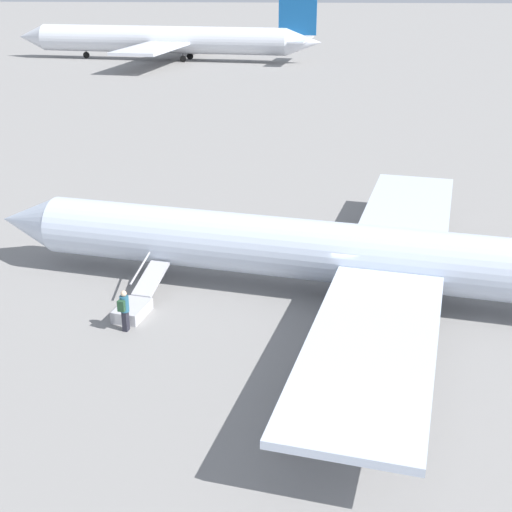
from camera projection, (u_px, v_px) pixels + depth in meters
name	position (u px, v px, depth m)	size (l,w,h in m)	color
ground_plane	(357.00, 298.00, 31.24)	(600.00, 600.00, 0.00)	gray
airplane_main	(383.00, 257.00, 30.20)	(35.27, 27.41, 6.95)	silver
airplane_far_left	(168.00, 39.00, 111.76)	(49.79, 38.14, 10.73)	silver
boarding_stairs	(136.00, 304.00, 29.86)	(1.80, 4.14, 1.72)	#B2B2B7
passenger	(124.00, 308.00, 28.06)	(0.39, 0.56, 1.74)	#23232D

